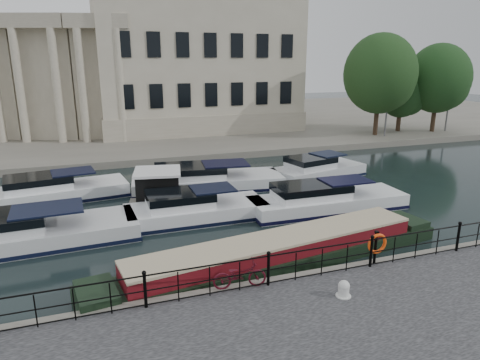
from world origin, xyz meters
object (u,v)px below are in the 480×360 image
(mooring_bollard, at_px, (344,289))
(bicycle, at_px, (240,275))
(harbour_hut, at_px, (158,191))
(narrowboat, at_px, (278,257))
(life_ring_post, at_px, (377,244))

(mooring_bollard, bearing_deg, bicycle, 151.53)
(bicycle, xyz_separation_m, harbour_hut, (-1.03, 10.29, -0.06))
(mooring_bollard, relative_size, narrowboat, 0.04)
(life_ring_post, relative_size, harbour_hut, 0.34)
(bicycle, distance_m, life_ring_post, 5.24)
(bicycle, xyz_separation_m, mooring_bollard, (2.92, -1.59, -0.21))
(life_ring_post, bearing_deg, narrowboat, 144.89)
(mooring_bollard, bearing_deg, harbour_hut, 108.42)
(life_ring_post, relative_size, narrowboat, 0.08)
(mooring_bollard, height_order, life_ring_post, life_ring_post)
(mooring_bollard, height_order, narrowboat, narrowboat)
(bicycle, bearing_deg, harbour_hut, 13.44)
(life_ring_post, distance_m, harbour_hut, 12.11)
(mooring_bollard, xyz_separation_m, narrowboat, (-0.63, 3.58, -0.44))
(narrowboat, bearing_deg, bicycle, -147.04)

